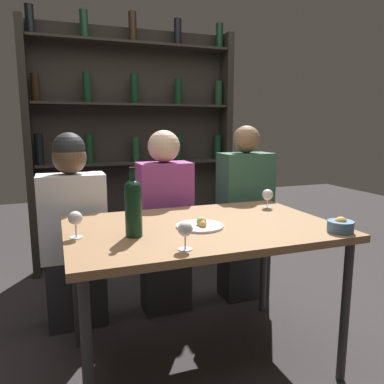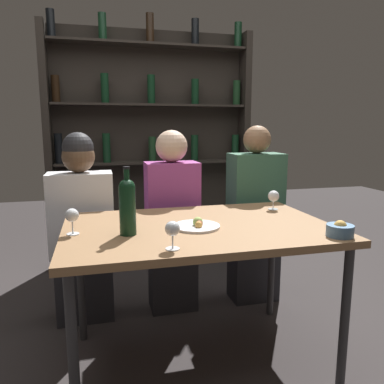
# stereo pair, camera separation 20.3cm
# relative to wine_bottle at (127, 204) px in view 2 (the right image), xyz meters

# --- Properties ---
(ground_plane) EXTENTS (10.00, 10.00, 0.00)m
(ground_plane) POSITION_rel_wine_bottle_xyz_m (0.36, 0.08, -0.92)
(ground_plane) COLOR #332D2D
(dining_table) EXTENTS (1.35, 0.89, 0.78)m
(dining_table) POSITION_rel_wine_bottle_xyz_m (0.36, 0.08, -0.21)
(dining_table) COLOR olive
(dining_table) RESTS_ON ground_plane
(wine_rack_wall) EXTENTS (1.84, 0.21, 2.23)m
(wine_rack_wall) POSITION_rel_wine_bottle_xyz_m (0.36, 1.74, 0.23)
(wine_rack_wall) COLOR #28231E
(wine_rack_wall) RESTS_ON ground_plane
(wine_bottle) EXTENTS (0.08, 0.08, 0.32)m
(wine_bottle) POSITION_rel_wine_bottle_xyz_m (0.00, 0.00, 0.00)
(wine_bottle) COLOR black
(wine_bottle) RESTS_ON dining_table
(wine_glass_0) EXTENTS (0.06, 0.06, 0.12)m
(wine_glass_0) POSITION_rel_wine_bottle_xyz_m (-0.25, 0.07, -0.06)
(wine_glass_0) COLOR silver
(wine_glass_0) RESTS_ON dining_table
(wine_glass_1) EXTENTS (0.06, 0.06, 0.12)m
(wine_glass_1) POSITION_rel_wine_bottle_xyz_m (0.16, -0.26, -0.06)
(wine_glass_1) COLOR silver
(wine_glass_1) RESTS_ON dining_table
(wine_glass_2) EXTENTS (0.07, 0.07, 0.12)m
(wine_glass_2) POSITION_rel_wine_bottle_xyz_m (0.90, 0.32, -0.07)
(wine_glass_2) COLOR silver
(wine_glass_2) RESTS_ON dining_table
(food_plate_0) EXTENTS (0.24, 0.24, 0.05)m
(food_plate_0) POSITION_rel_wine_bottle_xyz_m (0.34, 0.04, -0.13)
(food_plate_0) COLOR white
(food_plate_0) RESTS_ON dining_table
(snack_bowl) EXTENTS (0.12, 0.12, 0.08)m
(snack_bowl) POSITION_rel_wine_bottle_xyz_m (0.95, -0.27, -0.11)
(snack_bowl) COLOR #4C7299
(snack_bowl) RESTS_ON dining_table
(seated_person_left) EXTENTS (0.40, 0.22, 1.24)m
(seated_person_left) POSITION_rel_wine_bottle_xyz_m (-0.24, 0.73, -0.32)
(seated_person_left) COLOR #26262B
(seated_person_left) RESTS_ON ground_plane
(seated_person_center) EXTENTS (0.35, 0.22, 1.25)m
(seated_person_center) POSITION_rel_wine_bottle_xyz_m (0.36, 0.73, -0.32)
(seated_person_center) COLOR #26262B
(seated_person_center) RESTS_ON ground_plane
(seated_person_right) EXTENTS (0.37, 0.22, 1.28)m
(seated_person_right) POSITION_rel_wine_bottle_xyz_m (0.97, 0.73, -0.31)
(seated_person_right) COLOR #26262B
(seated_person_right) RESTS_ON ground_plane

